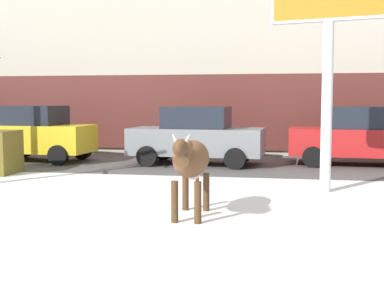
{
  "coord_description": "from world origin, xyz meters",
  "views": [
    {
      "loc": [
        2.15,
        -7.31,
        2.03
      ],
      "look_at": [
        0.33,
        3.18,
        1.1
      ],
      "focal_mm": 46.66,
      "sensor_mm": 36.0,
      "label": 1
    }
  ],
  "objects_px": {
    "pedestrian_near_billboard": "(137,130)",
    "pedestrian_by_cars": "(173,130)",
    "cow_brown": "(191,161)",
    "car_yellow_hatchback": "(38,134)",
    "car_grey_sedan": "(197,136)",
    "car_red_sedan": "(358,136)"
  },
  "relations": [
    {
      "from": "pedestrian_near_billboard",
      "to": "pedestrian_by_cars",
      "type": "xyz_separation_m",
      "value": [
        1.43,
        0.0,
        0.0
      ]
    },
    {
      "from": "cow_brown",
      "to": "car_yellow_hatchback",
      "type": "relative_size",
      "value": 0.53
    },
    {
      "from": "car_grey_sedan",
      "to": "car_red_sedan",
      "type": "distance_m",
      "value": 5.06
    },
    {
      "from": "cow_brown",
      "to": "pedestrian_by_cars",
      "type": "relative_size",
      "value": 1.09
    },
    {
      "from": "cow_brown",
      "to": "pedestrian_near_billboard",
      "type": "xyz_separation_m",
      "value": [
        -3.95,
        10.35,
        -0.11
      ]
    },
    {
      "from": "cow_brown",
      "to": "car_red_sedan",
      "type": "height_order",
      "value": "car_red_sedan"
    },
    {
      "from": "car_red_sedan",
      "to": "car_yellow_hatchback",
      "type": "bearing_deg",
      "value": -175.94
    },
    {
      "from": "car_grey_sedan",
      "to": "pedestrian_near_billboard",
      "type": "xyz_separation_m",
      "value": [
        -2.88,
        3.19,
        -0.03
      ]
    },
    {
      "from": "car_yellow_hatchback",
      "to": "car_grey_sedan",
      "type": "height_order",
      "value": "car_yellow_hatchback"
    },
    {
      "from": "car_yellow_hatchback",
      "to": "car_grey_sedan",
      "type": "xyz_separation_m",
      "value": [
        5.36,
        0.08,
        -0.02
      ]
    },
    {
      "from": "car_yellow_hatchback",
      "to": "pedestrian_by_cars",
      "type": "xyz_separation_m",
      "value": [
        3.91,
        3.27,
        -0.05
      ]
    },
    {
      "from": "car_yellow_hatchback",
      "to": "pedestrian_near_billboard",
      "type": "bearing_deg",
      "value": 52.9
    },
    {
      "from": "pedestrian_near_billboard",
      "to": "pedestrian_by_cars",
      "type": "relative_size",
      "value": 1.0
    },
    {
      "from": "car_red_sedan",
      "to": "pedestrian_by_cars",
      "type": "xyz_separation_m",
      "value": [
        -6.47,
        2.53,
        -0.03
      ]
    },
    {
      "from": "pedestrian_near_billboard",
      "to": "pedestrian_by_cars",
      "type": "distance_m",
      "value": 1.43
    },
    {
      "from": "car_grey_sedan",
      "to": "pedestrian_near_billboard",
      "type": "height_order",
      "value": "car_grey_sedan"
    },
    {
      "from": "cow_brown",
      "to": "car_grey_sedan",
      "type": "bearing_deg",
      "value": 98.47
    },
    {
      "from": "car_grey_sedan",
      "to": "pedestrian_by_cars",
      "type": "height_order",
      "value": "car_grey_sedan"
    },
    {
      "from": "pedestrian_by_cars",
      "to": "pedestrian_near_billboard",
      "type": "bearing_deg",
      "value": 180.0
    },
    {
      "from": "cow_brown",
      "to": "car_yellow_hatchback",
      "type": "bearing_deg",
      "value": 132.21
    },
    {
      "from": "pedestrian_near_billboard",
      "to": "car_grey_sedan",
      "type": "bearing_deg",
      "value": -47.92
    },
    {
      "from": "cow_brown",
      "to": "car_red_sedan",
      "type": "distance_m",
      "value": 8.76
    }
  ]
}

